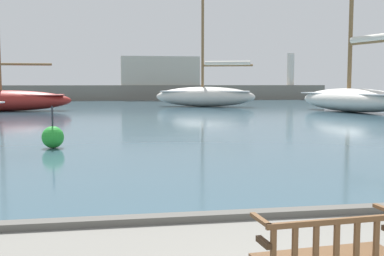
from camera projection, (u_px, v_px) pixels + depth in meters
harbor_water at (135, 106)px, 47.76m from camera, size 100.00×80.00×0.08m
quay_edge_kerb at (258, 214)px, 8.37m from camera, size 40.00×0.30×0.12m
park_bench at (327, 254)px, 5.25m from camera, size 1.64×0.65×0.92m
sailboat_far_port at (4, 98)px, 38.49m from camera, size 10.54×2.54×13.83m
sailboat_centre_channel at (351, 97)px, 37.59m from camera, size 5.84×11.37×15.52m
sailboat_mid_port at (205, 95)px, 45.99m from camera, size 9.88×5.68×11.34m
channel_buoy at (53, 137)px, 16.68m from camera, size 0.76×0.76×1.46m
far_breakwater at (138, 88)px, 63.04m from camera, size 53.75×2.40×6.41m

